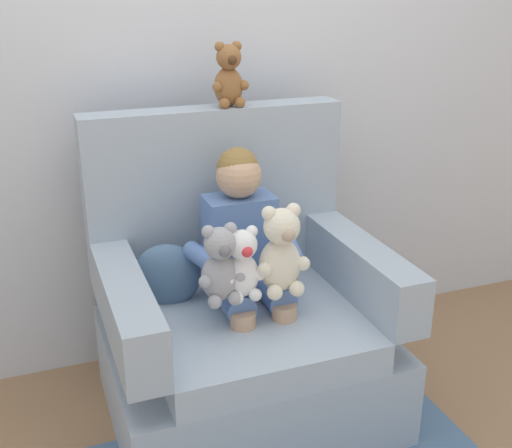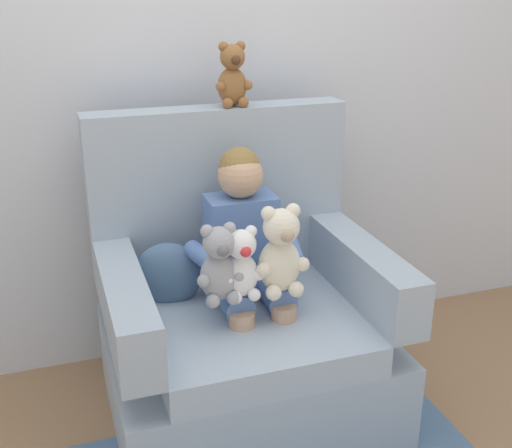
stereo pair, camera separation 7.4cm
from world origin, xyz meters
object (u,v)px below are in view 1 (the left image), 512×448
(seated_child, at_px, (245,248))
(throw_pillow, at_px, (167,276))
(plush_grey, at_px, (220,266))
(plush_white, at_px, (242,265))
(armchair, at_px, (241,325))
(plush_cream, at_px, (281,252))
(plush_brown_on_backrest, at_px, (229,77))

(seated_child, height_order, throw_pillow, seated_child)
(plush_grey, height_order, plush_white, plush_grey)
(armchair, xyz_separation_m, plush_cream, (0.09, -0.18, 0.37))
(seated_child, height_order, plush_white, seated_child)
(plush_white, bearing_deg, plush_cream, 16.30)
(plush_grey, bearing_deg, seated_child, 43.61)
(plush_brown_on_backrest, bearing_deg, plush_white, -99.15)
(plush_cream, relative_size, plush_brown_on_backrest, 1.33)
(armchair, relative_size, throw_pillow, 4.46)
(plush_white, xyz_separation_m, throw_pillow, (-0.21, 0.28, -0.13))
(seated_child, bearing_deg, plush_cream, -67.42)
(plush_cream, bearing_deg, throw_pillow, 122.06)
(armchair, height_order, seated_child, armchair)
(plush_brown_on_backrest, bearing_deg, throw_pillow, -144.20)
(armchair, relative_size, plush_white, 4.37)
(plush_cream, height_order, plush_brown_on_backrest, plush_brown_on_backrest)
(plush_white, relative_size, plush_cream, 0.80)
(plush_cream, bearing_deg, seated_child, 90.33)
(armchair, distance_m, plush_grey, 0.41)
(seated_child, bearing_deg, armchair, -153.43)
(plush_brown_on_backrest, xyz_separation_m, throw_pillow, (-0.33, -0.20, -0.70))
(plush_grey, relative_size, plush_cream, 0.87)
(seated_child, xyz_separation_m, plush_cream, (0.07, -0.19, 0.05))
(seated_child, relative_size, plush_white, 3.11)
(seated_child, relative_size, plush_grey, 2.88)
(seated_child, bearing_deg, throw_pillow, 164.82)
(armchair, distance_m, plush_brown_on_backrest, 0.96)
(plush_white, bearing_deg, plush_grey, -161.95)
(armchair, xyz_separation_m, plush_white, (-0.05, -0.17, 0.34))
(plush_grey, distance_m, plush_white, 0.08)
(armchair, relative_size, plush_grey, 4.04)
(plush_cream, bearing_deg, armchair, 97.35)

